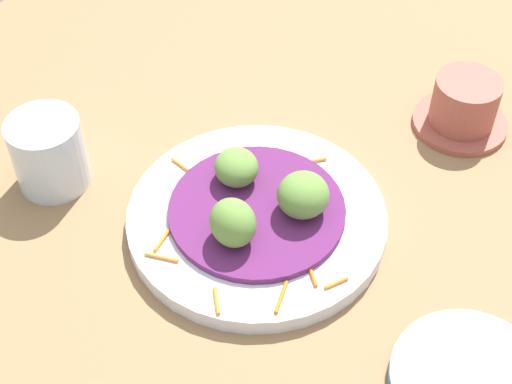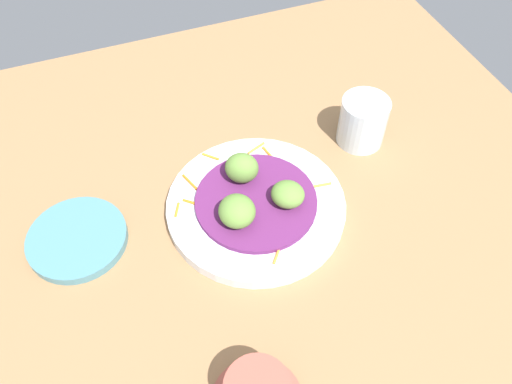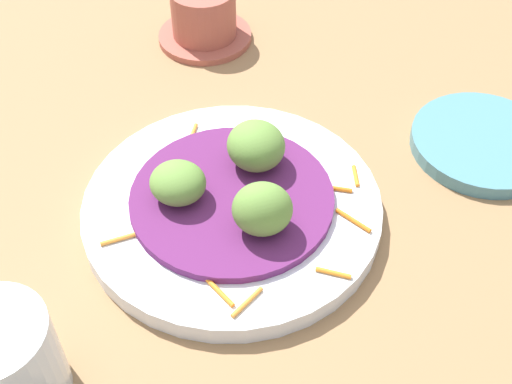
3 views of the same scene
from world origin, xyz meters
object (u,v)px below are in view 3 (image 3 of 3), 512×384
at_px(main_plate, 232,208).
at_px(guac_scoop_right, 178,183).
at_px(terracotta_bowl, 204,18).
at_px(water_glass, 4,362).
at_px(guac_scoop_center, 256,146).
at_px(guac_scoop_left, 260,210).
at_px(side_plate_small, 483,143).

bearing_deg(main_plate, guac_scoop_right, 63.95).
bearing_deg(main_plate, terracotta_bowl, -20.45).
xyz_separation_m(main_plate, guac_scoop_right, (0.02, 0.04, 0.04)).
height_order(guac_scoop_right, terracotta_bowl, terracotta_bowl).
bearing_deg(water_glass, terracotta_bowl, -42.45).
bearing_deg(guac_scoop_center, guac_scoop_left, 153.95).
bearing_deg(main_plate, water_glass, 110.02).
bearing_deg(guac_scoop_left, side_plate_small, -88.30).
bearing_deg(side_plate_small, water_glass, 94.87).
distance_m(guac_scoop_left, water_glass, 0.23).
bearing_deg(main_plate, guac_scoop_left, -176.05).
distance_m(main_plate, water_glass, 0.24).
distance_m(guac_scoop_right, side_plate_small, 0.32).
relative_size(main_plate, water_glass, 3.24).
bearing_deg(main_plate, side_plate_small, -98.37).
height_order(guac_scoop_center, side_plate_small, guac_scoop_center).
relative_size(main_plate, guac_scoop_left, 5.30).
relative_size(guac_scoop_center, guac_scoop_right, 1.10).
distance_m(side_plate_small, terracotta_bowl, 0.35).
xyz_separation_m(main_plate, guac_scoop_center, (0.03, -0.04, 0.04)).
bearing_deg(guac_scoop_right, main_plate, -116.05).
height_order(guac_scoop_left, terracotta_bowl, guac_scoop_left).
distance_m(main_plate, side_plate_small, 0.27).
distance_m(guac_scoop_center, guac_scoop_right, 0.08).
bearing_deg(side_plate_small, terracotta_bowl, 27.88).
xyz_separation_m(main_plate, water_glass, (-0.08, 0.22, 0.03)).
relative_size(guac_scoop_right, water_glass, 0.60).
bearing_deg(guac_scoop_center, side_plate_small, -106.06).
bearing_deg(terracotta_bowl, water_glass, 137.55).
xyz_separation_m(guac_scoop_left, guac_scoop_center, (0.07, -0.04, -0.00)).
height_order(main_plate, water_glass, water_glass).
height_order(guac_scoop_left, guac_scoop_right, guac_scoop_left).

